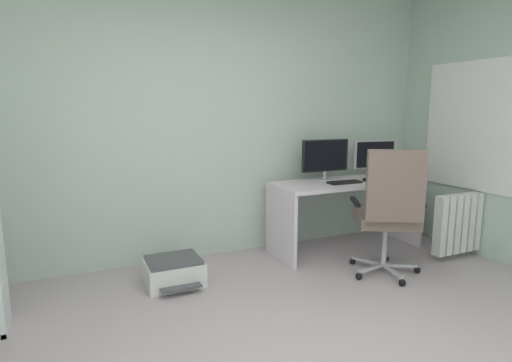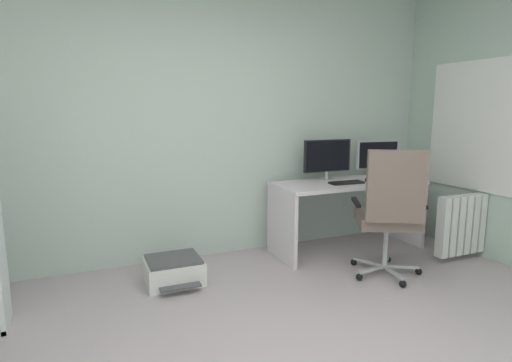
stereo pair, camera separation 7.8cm
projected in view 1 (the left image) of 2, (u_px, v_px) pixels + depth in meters
name	position (u px, v px, depth m)	size (l,w,h in m)	color
wall_back	(185.00, 120.00, 3.90)	(5.34, 0.10, 2.69)	silver
window_pane	(487.00, 126.00, 3.97)	(0.01, 1.33, 1.19)	white
window_frame	(487.00, 126.00, 3.97)	(0.02, 1.41, 1.27)	white
desk	(346.00, 199.00, 4.25)	(1.56, 0.61, 0.72)	white
monitor_main	(325.00, 157.00, 4.25)	(0.53, 0.18, 0.42)	#B2B5B7
monitor_secondary	(374.00, 156.00, 4.51)	(0.49, 0.18, 0.39)	#B2B5B7
keyboard	(345.00, 182.00, 4.09)	(0.34, 0.13, 0.02)	black
computer_mouse	(368.00, 180.00, 4.18)	(0.06, 0.10, 0.03)	black
office_chair	(389.00, 209.00, 3.50)	(0.68, 0.69, 1.13)	#B7BABC
printer	(174.00, 271.00, 3.46)	(0.47, 0.49, 0.22)	silver
radiator	(472.00, 221.00, 4.09)	(0.93, 0.10, 0.58)	white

